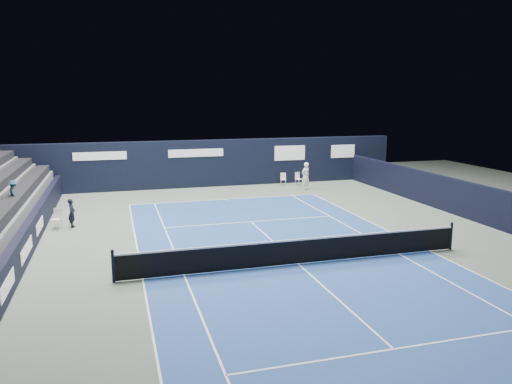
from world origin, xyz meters
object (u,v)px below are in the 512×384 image
folding_chair_back_b (298,178)px  tennis_net (299,251)px  line_judge_chair (57,217)px  tennis_player (306,176)px  folding_chair_back_a (283,177)px

folding_chair_back_b → tennis_net: 16.39m
line_judge_chair → folding_chair_back_b: bearing=52.0°
folding_chair_back_b → tennis_player: tennis_player is taller
tennis_net → tennis_player: 14.67m
line_judge_chair → tennis_net: 11.75m
folding_chair_back_b → tennis_net: bearing=-130.2°
folding_chair_back_a → line_judge_chair: 15.76m
folding_chair_back_a → tennis_net: size_ratio=0.06×
tennis_player → tennis_net: bearing=-112.6°
line_judge_chair → tennis_player: size_ratio=0.51×
tennis_player → line_judge_chair: bearing=-158.2°
line_judge_chair → tennis_player: (14.46, 5.78, 0.37)m
folding_chair_back_a → folding_chair_back_b: (0.98, -0.30, -0.05)m
tennis_net → tennis_player: size_ratio=7.29×
folding_chair_back_b → line_judge_chair: line_judge_chair is taller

